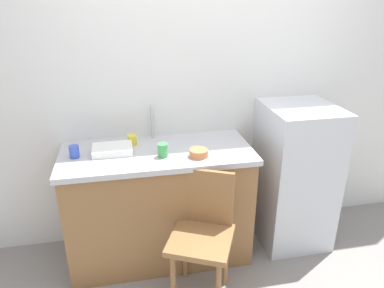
% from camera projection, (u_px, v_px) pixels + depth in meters
% --- Properties ---
extents(back_wall, '(4.80, 0.10, 2.69)m').
position_uv_depth(back_wall, '(201.00, 78.00, 2.84)').
color(back_wall, silver).
rests_on(back_wall, ground_plane).
extents(cabinet_base, '(1.35, 0.60, 0.87)m').
position_uv_depth(cabinet_base, '(159.00, 206.00, 2.80)').
color(cabinet_base, olive).
rests_on(cabinet_base, ground_plane).
extents(countertop, '(1.39, 0.64, 0.04)m').
position_uv_depth(countertop, '(157.00, 153.00, 2.63)').
color(countertop, '#B7B7BC').
rests_on(countertop, cabinet_base).
extents(faucet, '(0.02, 0.02, 0.26)m').
position_uv_depth(faucet, '(152.00, 122.00, 2.79)').
color(faucet, '#B7B7BC').
rests_on(faucet, countertop).
extents(refrigerator, '(0.54, 0.59, 1.17)m').
position_uv_depth(refrigerator, '(294.00, 175.00, 2.95)').
color(refrigerator, silver).
rests_on(refrigerator, ground_plane).
extents(chair, '(0.53, 0.53, 0.89)m').
position_uv_depth(chair, '(203.00, 231.00, 2.41)').
color(chair, olive).
rests_on(chair, ground_plane).
extents(dish_tray, '(0.28, 0.20, 0.05)m').
position_uv_depth(dish_tray, '(112.00, 149.00, 2.57)').
color(dish_tray, white).
rests_on(dish_tray, countertop).
extents(terracotta_bowl, '(0.13, 0.13, 0.05)m').
position_uv_depth(terracotta_bowl, '(199.00, 153.00, 2.51)').
color(terracotta_bowl, '#C67042').
rests_on(terracotta_bowl, countertop).
extents(cup_blue, '(0.07, 0.07, 0.09)m').
position_uv_depth(cup_blue, '(74.00, 152.00, 2.49)').
color(cup_blue, blue).
rests_on(cup_blue, countertop).
extents(cup_green, '(0.07, 0.07, 0.10)m').
position_uv_depth(cup_green, '(163.00, 150.00, 2.50)').
color(cup_green, green).
rests_on(cup_green, countertop).
extents(cup_yellow, '(0.07, 0.07, 0.07)m').
position_uv_depth(cup_yellow, '(132.00, 140.00, 2.71)').
color(cup_yellow, yellow).
rests_on(cup_yellow, countertop).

